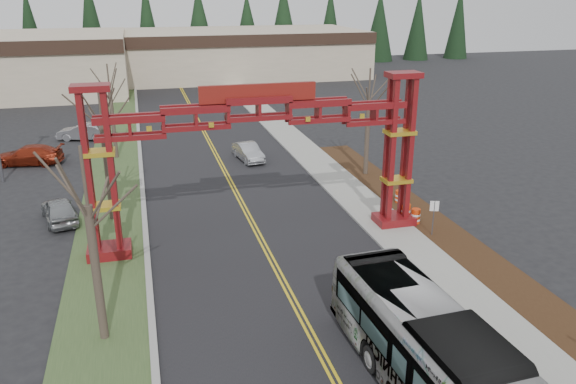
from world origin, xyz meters
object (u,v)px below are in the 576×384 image
object	(u,v)px
silver_sedan	(248,152)
barrel_south	(416,217)
gateway_arch	(259,134)
barrel_north	(399,197)
barrel_mid	(405,213)
parked_car_near_a	(59,210)
transit_bus	(440,365)
parked_car_mid_a	(28,155)
retail_building_east	(238,53)
bare_tree_right_far	(369,100)
parked_car_far_a	(83,132)
bare_tree_median_near	(88,207)
street_sign	(434,211)
bare_tree_median_mid	(101,120)
bare_tree_median_far	(110,91)

from	to	relation	value
silver_sedan	barrel_south	size ratio (longest dim) A/B	4.18
gateway_arch	barrel_north	size ratio (longest dim) A/B	19.89
silver_sedan	barrel_mid	size ratio (longest dim) A/B	3.74
parked_car_near_a	barrel_south	distance (m)	21.09
transit_bus	barrel_mid	bearing A→B (deg)	65.24
gateway_arch	parked_car_mid_a	xyz separation A→B (m)	(-14.65, 18.52, -5.22)
retail_building_east	bare_tree_right_far	world-z (taller)	bare_tree_right_far
barrel_mid	barrel_north	xyz separation A→B (m)	(0.93, 2.81, -0.10)
parked_car_near_a	parked_car_far_a	size ratio (longest dim) A/B	0.94
parked_car_mid_a	transit_bus	bearing A→B (deg)	38.44
parked_car_mid_a	gateway_arch	bearing A→B (deg)	48.89
barrel_north	bare_tree_median_near	bearing A→B (deg)	-149.24
parked_car_far_a	street_sign	bearing A→B (deg)	52.34
parked_car_mid_a	parked_car_far_a	xyz separation A→B (m)	(3.65, 6.94, -0.00)
silver_sedan	barrel_north	world-z (taller)	silver_sedan
gateway_arch	bare_tree_median_mid	xyz separation A→B (m)	(-8.00, 5.13, 0.09)
silver_sedan	parked_car_far_a	xyz separation A→B (m)	(-13.31, 10.27, 0.07)
gateway_arch	bare_tree_median_near	size ratio (longest dim) A/B	2.30
street_sign	barrel_mid	distance (m)	2.58
silver_sedan	bare_tree_median_near	world-z (taller)	bare_tree_median_near
silver_sedan	bare_tree_right_far	distance (m)	10.93
silver_sedan	street_sign	world-z (taller)	street_sign
bare_tree_median_far	barrel_mid	distance (m)	25.37
parked_car_far_a	bare_tree_median_mid	bearing A→B (deg)	24.29
parked_car_far_a	retail_building_east	bearing A→B (deg)	165.98
bare_tree_median_mid	barrel_mid	world-z (taller)	bare_tree_median_mid
retail_building_east	bare_tree_median_far	xyz separation A→B (m)	(-18.00, -43.40, 1.99)
parked_car_far_a	barrel_north	distance (m)	30.56
silver_sedan	barrel_mid	bearing A→B (deg)	-75.04
gateway_arch	barrel_mid	xyz separation A→B (m)	(8.85, 0.24, -5.42)
silver_sedan	barrel_mid	world-z (taller)	silver_sedan
transit_bus	parked_car_near_a	distance (m)	24.35
retail_building_east	transit_bus	xyz separation A→B (m)	(-7.22, -76.37, -1.84)
transit_bus	gateway_arch	bearing A→B (deg)	98.65
parked_car_mid_a	street_sign	size ratio (longest dim) A/B	2.47
gateway_arch	barrel_south	distance (m)	10.74
transit_bus	parked_car_near_a	bearing A→B (deg)	122.23
parked_car_far_a	barrel_south	bearing A→B (deg)	53.99
gateway_arch	silver_sedan	size ratio (longest dim) A/B	4.35
parked_car_near_a	parked_car_far_a	world-z (taller)	parked_car_far_a
bare_tree_median_near	retail_building_east	bearing A→B (deg)	75.48
bare_tree_median_far	bare_tree_right_far	world-z (taller)	bare_tree_right_far
bare_tree_median_mid	barrel_south	bearing A→B (deg)	-17.60
parked_car_far_a	street_sign	world-z (taller)	street_sign
bare_tree_right_far	parked_car_near_a	bearing A→B (deg)	-170.43
bare_tree_median_near	barrel_south	bearing A→B (deg)	22.66
retail_building_east	barrel_mid	world-z (taller)	retail_building_east
parked_car_near_a	bare_tree_median_far	xyz separation A→B (m)	(3.00, 12.92, 4.77)
gateway_arch	parked_car_near_a	world-z (taller)	gateway_arch
bare_tree_median_far	street_sign	world-z (taller)	bare_tree_median_far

